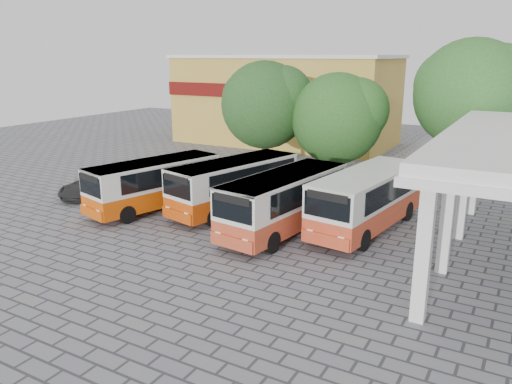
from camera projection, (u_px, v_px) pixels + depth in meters
The scene contains 10 objects.
ground at pixel (248, 250), 22.03m from camera, with size 90.00×90.00×0.00m, color slate.
shophouse_block at pixel (286, 99), 47.94m from camera, with size 20.40×10.40×8.30m.
bus_far_left at pixel (154, 182), 27.41m from camera, with size 4.17×8.02×2.74m.
bus_centre_left at pixel (234, 182), 27.05m from camera, with size 4.19×8.26×2.83m.
bus_centre_right at pixel (285, 199), 23.83m from camera, with size 3.42×8.21×2.87m.
bus_far_right at pixel (367, 197), 24.11m from camera, with size 3.49×8.36×2.92m.
tree_left at pixel (266, 102), 34.53m from camera, with size 6.36×6.06×7.97m.
tree_middle at pixel (338, 116), 32.70m from camera, with size 6.28×5.98×7.25m.
tree_right at pixel (472, 91), 30.05m from camera, with size 7.03×6.69×9.36m.
parked_car at pixel (92, 185), 30.43m from camera, with size 2.16×4.67×1.30m, color black.
Camera 1 is at (10.43, -17.71, 8.33)m, focal length 35.00 mm.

